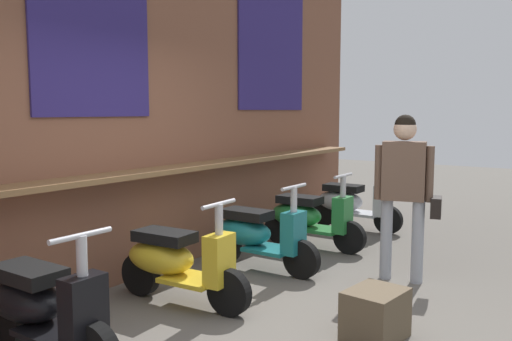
# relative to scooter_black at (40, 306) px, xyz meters

# --- Properties ---
(ground_plane) EXTENTS (28.15, 28.15, 0.00)m
(ground_plane) POSITION_rel_scooter_black_xyz_m (1.30, -1.08, -0.39)
(ground_plane) COLOR #605B54
(market_stall_facade) EXTENTS (10.05, 0.61, 3.69)m
(market_stall_facade) POSITION_rel_scooter_black_xyz_m (1.31, 0.94, 1.46)
(market_stall_facade) COLOR brown
(market_stall_facade) RESTS_ON ground_plane
(scooter_black) EXTENTS (0.46, 1.40, 0.97)m
(scooter_black) POSITION_rel_scooter_black_xyz_m (0.00, 0.00, 0.00)
(scooter_black) COLOR black
(scooter_black) RESTS_ON ground_plane
(scooter_yellow) EXTENTS (0.49, 1.40, 0.97)m
(scooter_yellow) POSITION_rel_scooter_black_xyz_m (1.35, -0.00, 0.00)
(scooter_yellow) COLOR gold
(scooter_yellow) RESTS_ON ground_plane
(scooter_teal) EXTENTS (0.46, 1.40, 0.97)m
(scooter_teal) POSITION_rel_scooter_black_xyz_m (2.61, -0.00, 0.00)
(scooter_teal) COLOR #197075
(scooter_teal) RESTS_ON ground_plane
(scooter_green) EXTENTS (0.46, 1.40, 0.97)m
(scooter_green) POSITION_rel_scooter_black_xyz_m (3.78, -0.00, 0.00)
(scooter_green) COLOR #237533
(scooter_green) RESTS_ON ground_plane
(scooter_silver) EXTENTS (0.46, 1.40, 0.97)m
(scooter_silver) POSITION_rel_scooter_black_xyz_m (5.06, -0.00, 0.00)
(scooter_silver) COLOR #B2B5BA
(scooter_silver) RESTS_ON ground_plane
(shopper_with_handbag) EXTENTS (0.39, 0.66, 1.69)m
(shopper_with_handbag) POSITION_rel_scooter_black_xyz_m (3.14, -1.46, 0.65)
(shopper_with_handbag) COLOR #999EA8
(shopper_with_handbag) RESTS_ON ground_plane
(merchandise_crate) EXTENTS (0.50, 0.42, 0.38)m
(merchandise_crate) POSITION_rel_scooter_black_xyz_m (1.65, -1.78, -0.20)
(merchandise_crate) COLOR brown
(merchandise_crate) RESTS_ON ground_plane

